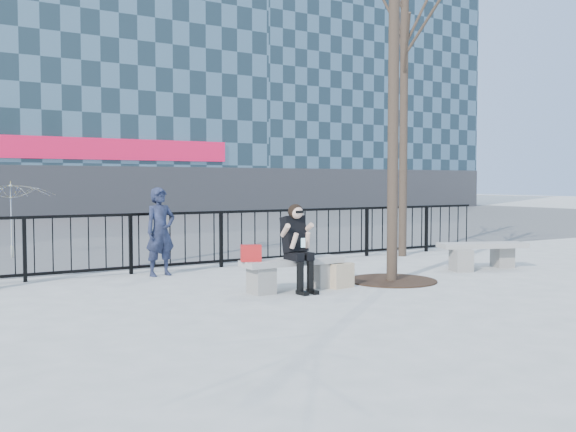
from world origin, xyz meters
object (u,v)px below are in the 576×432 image
bench_second (482,253)px  standing_man (160,232)px  bench_main (293,271)px  seated_woman (298,248)px

bench_second → standing_man: size_ratio=1.08×
bench_main → bench_second: bearing=2.2°
bench_main → seated_woman: seated_woman is taller
seated_woman → bench_main: bearing=90.0°
standing_man → bench_second: bearing=-33.3°
bench_second → bench_main: bearing=-157.0°
bench_main → bench_second: (4.37, 0.17, 0.01)m
bench_main → standing_man: (-1.21, 2.51, 0.48)m
bench_second → seated_woman: (-4.37, -0.33, 0.36)m
bench_second → standing_man: standing_man is taller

